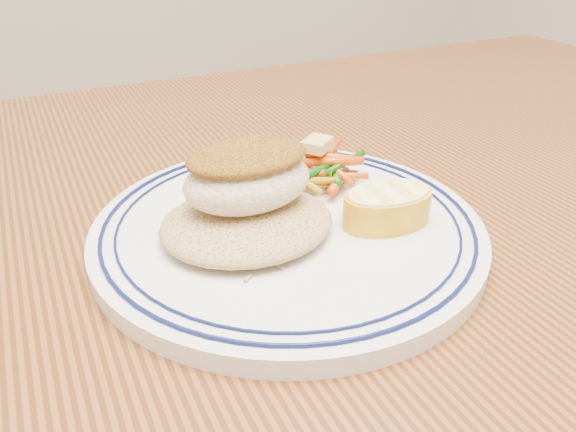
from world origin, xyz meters
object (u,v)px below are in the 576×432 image
(fish_fillet, at_px, (248,175))
(vegetable_pile, at_px, (313,169))
(plate, at_px, (288,228))
(lemon_wedge, at_px, (387,205))
(rice_pilaf, at_px, (247,219))
(dining_table, at_px, (279,315))

(fish_fillet, relative_size, vegetable_pile, 1.00)
(fish_fillet, bearing_deg, plate, -14.57)
(plate, height_order, lemon_wedge, lemon_wedge)
(fish_fillet, distance_m, lemon_wedge, 0.11)
(plate, relative_size, rice_pilaf, 2.32)
(rice_pilaf, height_order, fish_fillet, fish_fillet)
(dining_table, height_order, vegetable_pile, vegetable_pile)
(plate, bearing_deg, vegetable_pile, 46.27)
(lemon_wedge, bearing_deg, plate, 153.00)
(rice_pilaf, xyz_separation_m, fish_fillet, (0.01, 0.01, 0.03))
(rice_pilaf, height_order, lemon_wedge, lemon_wedge)
(dining_table, distance_m, plate, 0.11)
(dining_table, distance_m, fish_fillet, 0.16)
(vegetable_pile, bearing_deg, fish_fillet, -150.50)
(plate, distance_m, lemon_wedge, 0.08)
(dining_table, bearing_deg, vegetable_pile, 29.11)
(lemon_wedge, bearing_deg, dining_table, 135.88)
(vegetable_pile, bearing_deg, dining_table, -150.89)
(vegetable_pile, bearing_deg, lemon_wedge, -78.79)
(fish_fillet, bearing_deg, rice_pilaf, -119.56)
(dining_table, height_order, rice_pilaf, rice_pilaf)
(plate, height_order, fish_fillet, fish_fillet)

